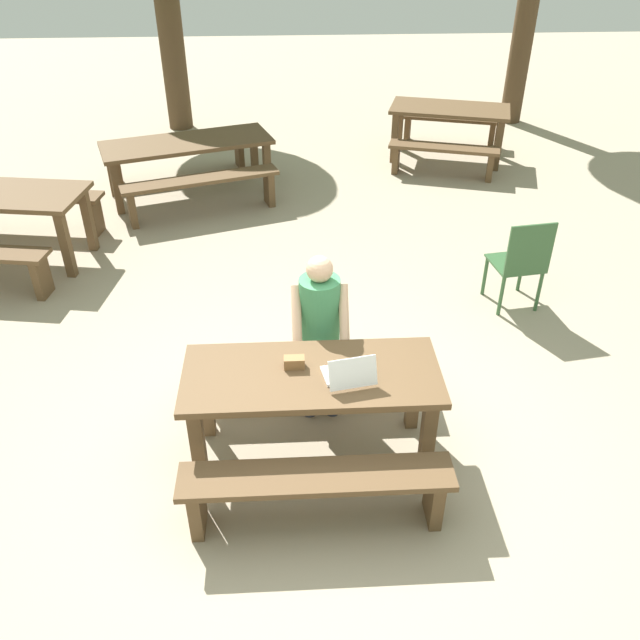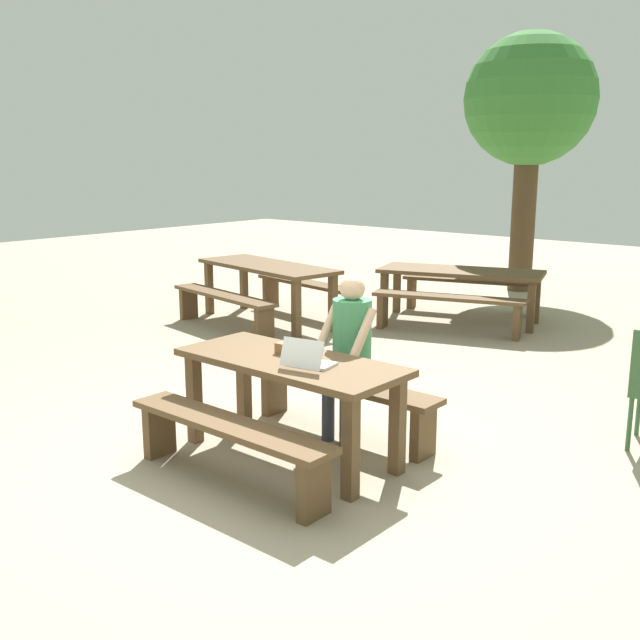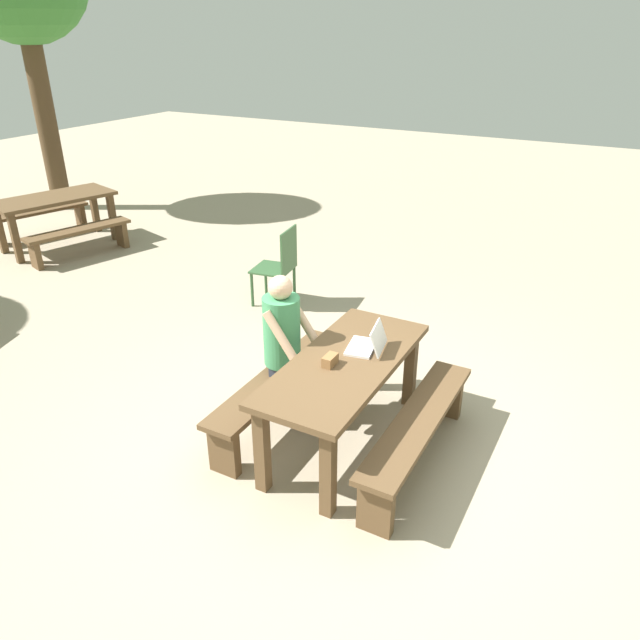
{
  "view_description": "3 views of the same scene",
  "coord_description": "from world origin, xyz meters",
  "px_view_note": "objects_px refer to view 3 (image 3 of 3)",
  "views": [
    {
      "loc": [
        -0.13,
        -3.41,
        3.48
      ],
      "look_at": [
        0.07,
        0.25,
        1.0
      ],
      "focal_mm": 36.98,
      "sensor_mm": 36.0,
      "label": 1
    },
    {
      "loc": [
        3.48,
        -3.75,
        2.16
      ],
      "look_at": [
        0.07,
        0.25,
        1.0
      ],
      "focal_mm": 41.59,
      "sensor_mm": 36.0,
      "label": 2
    },
    {
      "loc": [
        -3.53,
        -1.7,
        3.02
      ],
      "look_at": [
        0.07,
        0.25,
        1.0
      ],
      "focal_mm": 33.77,
      "sensor_mm": 36.0,
      "label": 3
    }
  ],
  "objects_px": {
    "picnic_table_mid": "(54,205)",
    "laptop": "(368,343)",
    "picnic_table_front": "(345,375)",
    "person_seated": "(286,339)",
    "plastic_chair": "(280,265)",
    "small_pouch": "(330,360)"
  },
  "relations": [
    {
      "from": "picnic_table_front",
      "to": "small_pouch",
      "type": "height_order",
      "value": "small_pouch"
    },
    {
      "from": "person_seated",
      "to": "picnic_table_mid",
      "type": "height_order",
      "value": "person_seated"
    },
    {
      "from": "picnic_table_front",
      "to": "person_seated",
      "type": "bearing_deg",
      "value": 81.47
    },
    {
      "from": "laptop",
      "to": "small_pouch",
      "type": "xyz_separation_m",
      "value": [
        -0.35,
        0.15,
        -0.01
      ]
    },
    {
      "from": "plastic_chair",
      "to": "person_seated",
      "type": "bearing_deg",
      "value": 25.11
    },
    {
      "from": "picnic_table_mid",
      "to": "plastic_chair",
      "type": "bearing_deg",
      "value": -76.53
    },
    {
      "from": "picnic_table_front",
      "to": "person_seated",
      "type": "xyz_separation_m",
      "value": [
        0.09,
        0.57,
        0.12
      ]
    },
    {
      "from": "small_pouch",
      "to": "plastic_chair",
      "type": "height_order",
      "value": "plastic_chair"
    },
    {
      "from": "picnic_table_front",
      "to": "picnic_table_mid",
      "type": "height_order",
      "value": "picnic_table_mid"
    },
    {
      "from": "picnic_table_mid",
      "to": "laptop",
      "type": "bearing_deg",
      "value": -92.14
    },
    {
      "from": "picnic_table_front",
      "to": "plastic_chair",
      "type": "height_order",
      "value": "plastic_chair"
    },
    {
      "from": "picnic_table_front",
      "to": "plastic_chair",
      "type": "bearing_deg",
      "value": 42.44
    },
    {
      "from": "picnic_table_front",
      "to": "plastic_chair",
      "type": "relative_size",
      "value": 1.84
    },
    {
      "from": "small_pouch",
      "to": "plastic_chair",
      "type": "distance_m",
      "value": 2.8
    },
    {
      "from": "person_seated",
      "to": "plastic_chair",
      "type": "xyz_separation_m",
      "value": [
        1.94,
        1.28,
        -0.25
      ]
    },
    {
      "from": "person_seated",
      "to": "small_pouch",
      "type": "bearing_deg",
      "value": -111.42
    },
    {
      "from": "picnic_table_front",
      "to": "person_seated",
      "type": "height_order",
      "value": "person_seated"
    },
    {
      "from": "small_pouch",
      "to": "picnic_table_mid",
      "type": "xyz_separation_m",
      "value": [
        2.33,
        5.8,
        -0.16
      ]
    },
    {
      "from": "small_pouch",
      "to": "plastic_chair",
      "type": "bearing_deg",
      "value": 39.85
    },
    {
      "from": "laptop",
      "to": "small_pouch",
      "type": "bearing_deg",
      "value": -33.52
    },
    {
      "from": "small_pouch",
      "to": "picnic_table_mid",
      "type": "relative_size",
      "value": 0.08
    },
    {
      "from": "picnic_table_front",
      "to": "small_pouch",
      "type": "relative_size",
      "value": 12.5
    }
  ]
}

